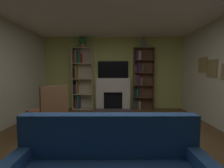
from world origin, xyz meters
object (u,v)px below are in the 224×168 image
object	(u,v)px
potted_plant	(82,42)
armchair	(50,110)
fireplace	(113,93)
bookshelf_right	(141,79)
vase_with_flowers	(144,44)
tv	(113,70)
bookshelf_left	(80,78)

from	to	relation	value
potted_plant	armchair	xyz separation A→B (m)	(-0.22, -2.36, -1.83)
fireplace	bookshelf_right	xyz separation A→B (m)	(0.98, 0.01, 0.50)
fireplace	potted_plant	distance (m)	2.09
bookshelf_right	vase_with_flowers	bearing A→B (deg)	-30.45
tv	vase_with_flowers	size ratio (longest dim) A/B	2.85
vase_with_flowers	potted_plant	bearing A→B (deg)	179.98
bookshelf_right	potted_plant	distance (m)	2.43
bookshelf_left	potted_plant	bearing A→B (deg)	-17.66
tv	armchair	xyz separation A→B (m)	(-1.29, -2.48, -0.87)
bookshelf_right	vase_with_flowers	size ratio (longest dim) A/B	5.72
fireplace	tv	size ratio (longest dim) A/B	1.21
tv	potted_plant	bearing A→B (deg)	-173.61
tv	vase_with_flowers	bearing A→B (deg)	-6.42
bookshelf_right	potted_plant	world-z (taller)	potted_plant
tv	bookshelf_left	distance (m)	1.21
bookshelf_left	potted_plant	world-z (taller)	potted_plant
vase_with_flowers	armchair	xyz separation A→B (m)	(-2.36, -2.36, -1.76)
bookshelf_left	vase_with_flowers	world-z (taller)	vase_with_flowers
tv	potted_plant	size ratio (longest dim) A/B	2.89
bookshelf_left	bookshelf_right	distance (m)	2.15
tv	vase_with_flowers	xyz separation A→B (m)	(1.07, -0.12, 0.90)
fireplace	bookshelf_left	size ratio (longest dim) A/B	0.60
bookshelf_left	bookshelf_right	world-z (taller)	same
bookshelf_right	vase_with_flowers	distance (m)	1.23
tv	potted_plant	world-z (taller)	potted_plant
bookshelf_right	potted_plant	bearing A→B (deg)	-178.57
potted_plant	fireplace	bearing A→B (deg)	2.16
bookshelf_left	armchair	world-z (taller)	bookshelf_left
vase_with_flowers	armchair	distance (m)	3.77
tv	fireplace	bearing A→B (deg)	-90.00
fireplace	armchair	xyz separation A→B (m)	(-1.29, -2.40, -0.04)
bookshelf_right	potted_plant	xyz separation A→B (m)	(-2.06, -0.05, 1.30)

